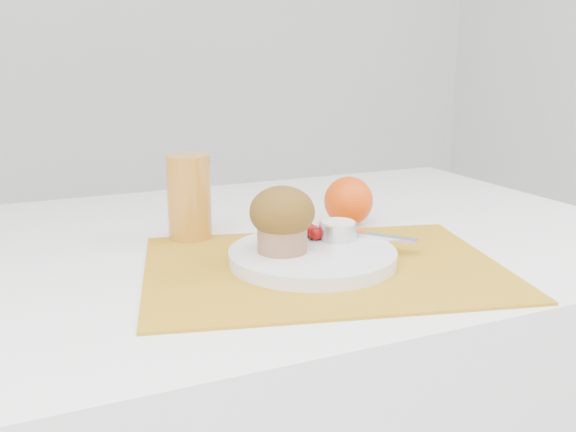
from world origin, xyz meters
name	(u,v)px	position (x,y,z in m)	size (l,w,h in m)	color
placemat	(323,267)	(0.01, -0.12, 0.75)	(0.47, 0.34, 0.00)	#B57F19
plate	(312,256)	(0.00, -0.10, 0.76)	(0.23, 0.23, 0.02)	silver
ramekin	(338,231)	(0.06, -0.07, 0.78)	(0.05, 0.05, 0.02)	silver
cream	(338,223)	(0.06, -0.07, 0.80)	(0.05, 0.05, 0.01)	silver
raspberry_near	(310,230)	(0.02, -0.05, 0.78)	(0.02, 0.02, 0.02)	#590402
raspberry_far	(316,233)	(0.03, -0.07, 0.78)	(0.02, 0.02, 0.02)	#570202
butter_knife	(348,233)	(0.08, -0.06, 0.77)	(0.21, 0.02, 0.01)	silver
orange	(348,201)	(0.15, 0.06, 0.79)	(0.08, 0.08, 0.08)	#EB4808
juice_glass	(189,198)	(-0.11, 0.08, 0.82)	(0.07, 0.07, 0.13)	#BD7823
muffin	(282,218)	(-0.04, -0.09, 0.82)	(0.09, 0.09, 0.09)	#996C4A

